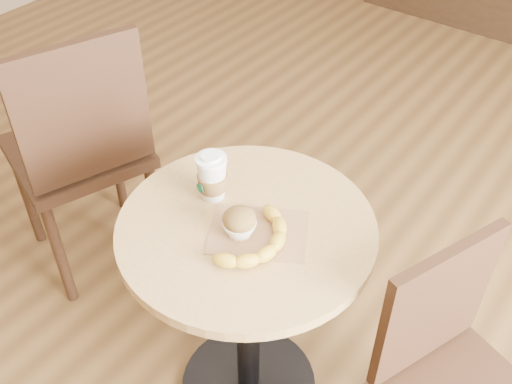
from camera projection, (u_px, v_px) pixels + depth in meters
cafe_table at (247, 285)px, 1.65m from camera, size 0.66×0.66×0.75m
chair_left at (81, 149)px, 2.06m from camera, size 0.56×0.56×1.01m
chair_right at (452, 381)px, 1.49m from camera, size 0.48×0.48×0.84m
kraft_bag at (258, 232)px, 1.48m from camera, size 0.30×0.28×0.00m
coffee_cup at (212, 178)px, 1.54m from camera, size 0.08×0.08×0.13m
muffin at (239, 223)px, 1.45m from camera, size 0.08×0.08×0.08m
banana at (260, 242)px, 1.43m from camera, size 0.15×0.27×0.04m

